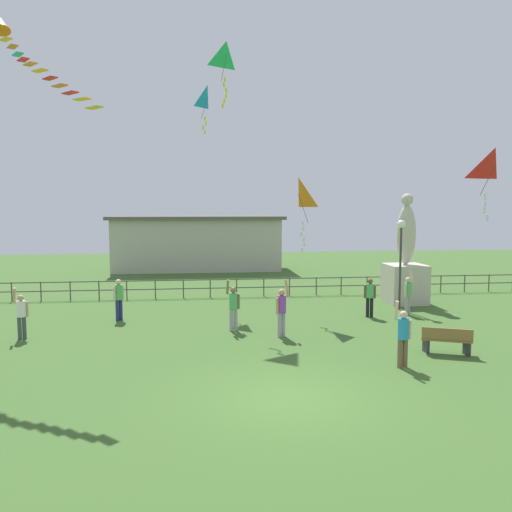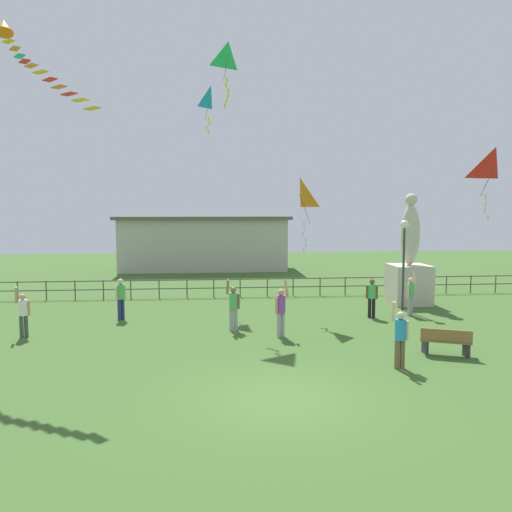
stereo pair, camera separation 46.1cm
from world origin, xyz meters
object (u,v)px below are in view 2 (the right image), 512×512
object	(u,v)px
statue_monument	(409,270)
person_6	(372,295)
person_2	(23,312)
person_4	(400,335)
streamer_kite	(10,34)
kite_3	(300,197)
park_bench	(446,341)
person_0	(281,309)
kite_0	(495,167)
person_5	(411,293)
lamppost	(404,244)
person_1	(121,296)
person_3	(233,305)
kite_1	(211,99)
kite_4	(228,57)

from	to	relation	value
statue_monument	person_6	distance (m)	4.02
person_2	person_4	world-z (taller)	person_4
statue_monument	person_2	distance (m)	16.70
streamer_kite	kite_3	bearing A→B (deg)	8.86
person_4	streamer_kite	xyz separation A→B (m)	(-12.09, 5.09, 9.53)
park_bench	person_4	bearing A→B (deg)	-149.98
park_bench	statue_monument	bearing A→B (deg)	75.26
person_0	streamer_kite	distance (m)	13.30
person_2	kite_3	size ratio (longest dim) A/B	0.61
kite_3	person_4	bearing A→B (deg)	-75.90
kite_0	kite_3	world-z (taller)	kite_0
park_bench	person_4	xyz separation A→B (m)	(-1.89, -1.09, 0.51)
park_bench	person_5	distance (m)	5.88
person_2	kite_3	world-z (taller)	kite_3
person_6	person_5	bearing A→B (deg)	8.40
person_6	lamppost	bearing A→B (deg)	36.13
person_1	kite_0	world-z (taller)	kite_0
person_6	kite_0	size ratio (longest dim) A/B	0.75
person_3	kite_1	world-z (taller)	kite_1
person_0	kite_3	distance (m)	5.07
kite_0	person_5	bearing A→B (deg)	92.50
person_4	streamer_kite	bearing A→B (deg)	157.16
statue_monument	lamppost	xyz separation A→B (m)	(-0.89, -1.51, 1.36)
person_2	kite_1	world-z (taller)	kite_1
lamppost	person_0	bearing A→B (deg)	-145.73
kite_0	kite_4	xyz separation A→B (m)	(-7.83, 6.98, 5.05)
streamer_kite	person_3	bearing A→B (deg)	-1.45
kite_0	kite_4	world-z (taller)	kite_4
person_5	person_1	bearing A→B (deg)	178.48
person_0	kite_0	world-z (taller)	kite_0
person_2	kite_4	world-z (taller)	kite_4
kite_0	kite_1	xyz separation A→B (m)	(-8.56, 10.36, 4.04)
person_1	person_6	distance (m)	10.32
kite_3	person_1	bearing A→B (deg)	176.59
person_6	kite_3	distance (m)	5.06
statue_monument	kite_0	size ratio (longest dim) A/B	2.40
kite_3	lamppost	bearing A→B (deg)	13.93
person_0	person_6	size ratio (longest dim) A/B	1.23
person_0	person_5	world-z (taller)	person_0
statue_monument	streamer_kite	bearing A→B (deg)	-164.98
person_1	person_6	size ratio (longest dim) A/B	1.04
person_0	person_2	distance (m)	9.05
statue_monument	person_3	bearing A→B (deg)	-152.12
person_1	person_3	xyz separation A→B (m)	(4.48, -2.25, -0.00)
statue_monument	person_4	xyz separation A→B (m)	(-4.08, -9.43, -0.62)
park_bench	kite_3	distance (m)	8.05
park_bench	person_6	distance (m)	5.52
person_6	kite_1	bearing A→B (deg)	142.19
lamppost	person_2	size ratio (longest dim) A/B	2.20
person_0	person_6	bearing A→B (deg)	33.42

